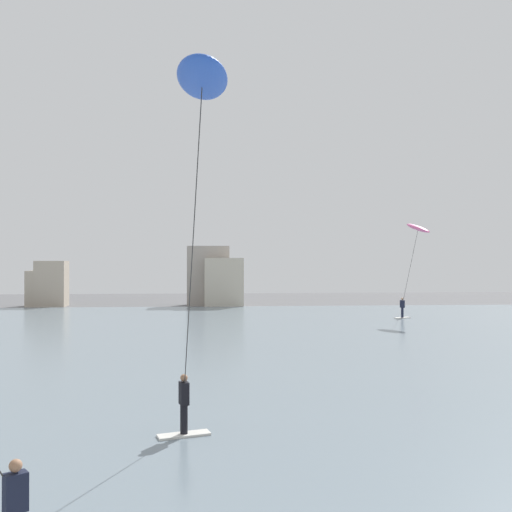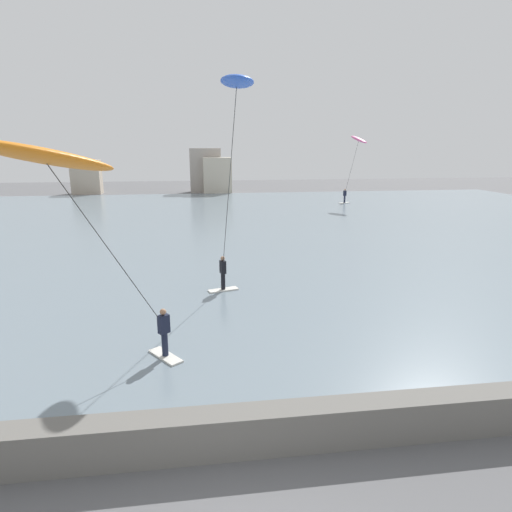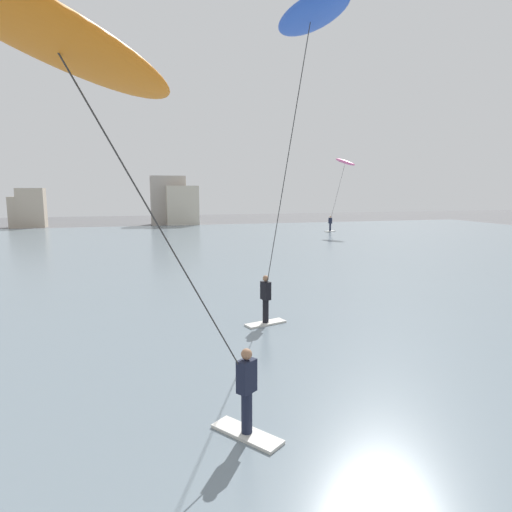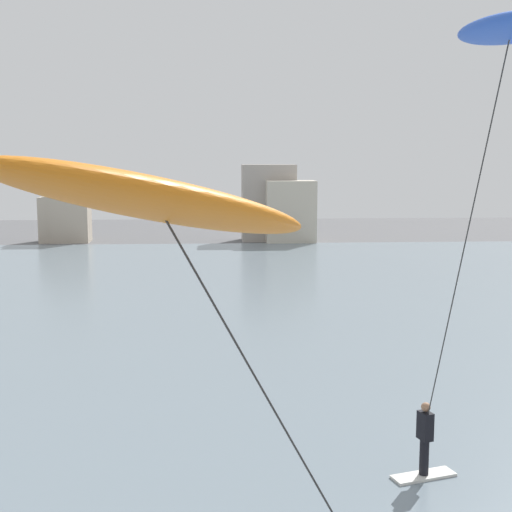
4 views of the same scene
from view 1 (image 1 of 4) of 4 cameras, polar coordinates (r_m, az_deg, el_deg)
water_bay at (r=31.49m, az=-6.74°, el=-9.06°), size 84.00×52.00×0.10m
far_shore_buildings at (r=59.60m, az=-9.72°, el=-2.48°), size 22.00×4.56×6.22m
kitesurfer_pink at (r=45.93m, az=15.79°, el=1.83°), size 2.23×3.64×7.79m
kitesurfer_blue at (r=13.73m, az=-5.59°, el=14.60°), size 1.93×4.46×9.22m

